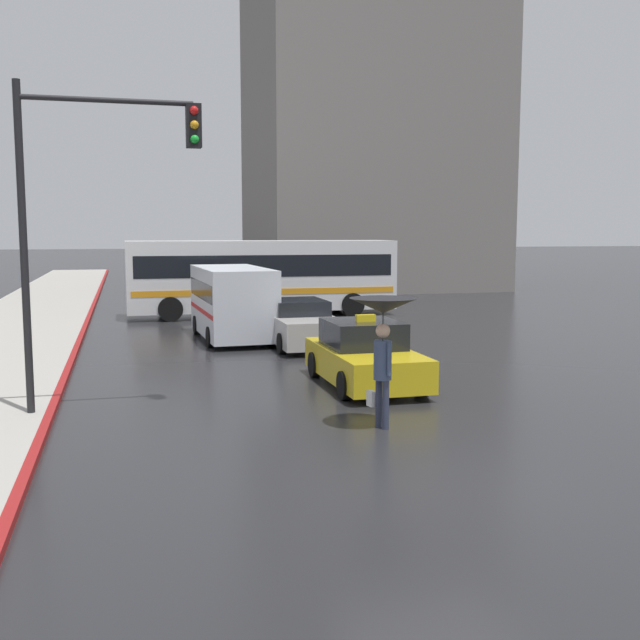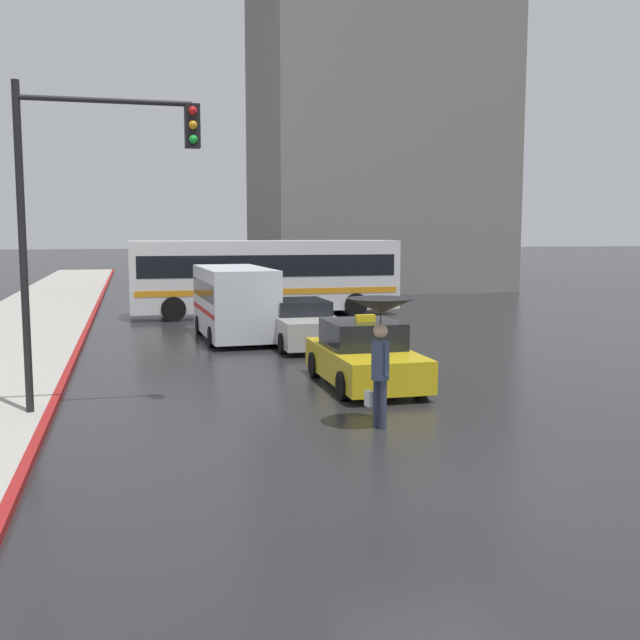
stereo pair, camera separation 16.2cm
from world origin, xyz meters
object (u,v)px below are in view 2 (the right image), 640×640
at_px(pedestrian_with_umbrella, 381,321).
at_px(traffic_light, 92,190).
at_px(city_bus, 265,274).
at_px(ambulance_van, 234,299).
at_px(taxi, 364,356).
at_px(sedan_red, 301,324).

relative_size(pedestrian_with_umbrella, traffic_light, 0.38).
bearing_deg(pedestrian_with_umbrella, city_bus, -17.74).
xyz_separation_m(ambulance_van, pedestrian_with_umbrella, (1.00, -11.66, 0.62)).
relative_size(taxi, traffic_light, 0.66).
xyz_separation_m(taxi, ambulance_van, (-1.85, 8.05, 0.63)).
relative_size(sedan_red, traffic_light, 0.77).
distance_m(ambulance_van, city_bus, 6.91).
height_order(pedestrian_with_umbrella, traffic_light, traffic_light).
bearing_deg(city_bus, traffic_light, 159.59).
relative_size(city_bus, pedestrian_with_umbrella, 4.73).
bearing_deg(sedan_red, city_bus, -92.58).
bearing_deg(pedestrian_with_umbrella, sedan_red, -18.68).
bearing_deg(ambulance_van, traffic_light, 65.74).
bearing_deg(traffic_light, sedan_red, 53.58).
bearing_deg(city_bus, taxi, 178.93).
height_order(ambulance_van, pedestrian_with_umbrella, ambulance_van).
distance_m(taxi, pedestrian_with_umbrella, 3.91).
height_order(sedan_red, city_bus, city_bus).
relative_size(city_bus, traffic_light, 1.78).
bearing_deg(city_bus, sedan_red, 177.60).
bearing_deg(traffic_light, city_bus, 69.41).
distance_m(city_bus, pedestrian_with_umbrella, 18.24).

